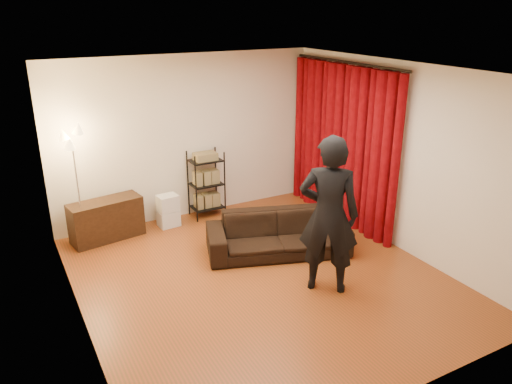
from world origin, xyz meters
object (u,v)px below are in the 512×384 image
storage_boxes (169,211)px  wire_shelf (206,184)px  floor_lamp (78,189)px  sofa (278,234)px  person (329,215)px  media_cabinet (107,220)px

storage_boxes → wire_shelf: 0.79m
storage_boxes → floor_lamp: floor_lamp is taller
storage_boxes → floor_lamp: (-1.35, -0.05, 0.63)m
sofa → storage_boxes: sofa is taller
storage_boxes → sofa: bearing=-56.8°
person → storage_boxes: (-1.12, 2.77, -0.74)m
storage_boxes → wire_shelf: wire_shelf is taller
person → floor_lamp: bearing=-8.5°
media_cabinet → storage_boxes: size_ratio=2.02×
storage_boxes → media_cabinet: bearing=179.6°
storage_boxes → wire_shelf: size_ratio=0.47×
sofa → person: (0.03, -1.12, 0.71)m
media_cabinet → wire_shelf: 1.74m
person → wire_shelf: (-0.39, 2.89, -0.44)m
person → media_cabinet: (-2.11, 2.78, -0.69)m
sofa → storage_boxes: (-1.08, 1.65, -0.03)m
media_cabinet → storage_boxes: bearing=-9.5°
sofa → wire_shelf: 1.82m
media_cabinet → storage_boxes: (0.99, -0.01, -0.05)m
storage_boxes → floor_lamp: size_ratio=0.30×
media_cabinet → storage_boxes: media_cabinet is taller
floor_lamp → wire_shelf: bearing=4.6°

